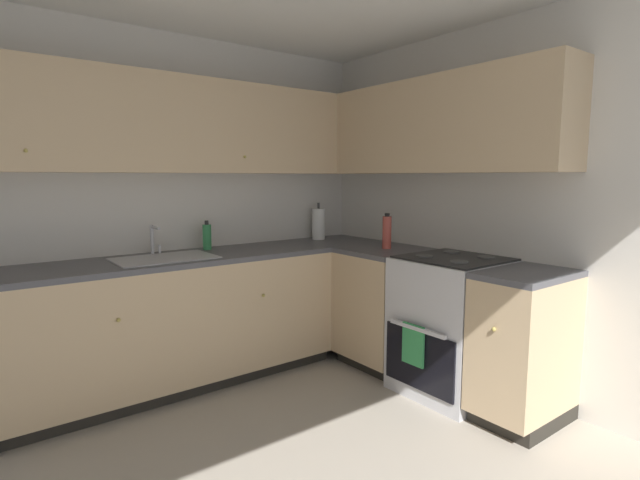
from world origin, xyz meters
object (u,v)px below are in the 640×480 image
Objects in this scene: oven_range at (452,324)px; soap_bottle at (207,237)px; oil_bottle at (387,232)px; paper_towel_roll at (319,224)px.

soap_bottle is at bearing 128.95° from oven_range.
paper_towel_roll is at bearing 95.69° from oil_bottle.
oil_bottle is (-0.02, 0.60, 0.56)m from oven_range.
soap_bottle is 1.01m from paper_towel_roll.
paper_towel_roll reaches higher than soap_bottle.
oil_bottle is at bearing -84.31° from paper_towel_roll.
oil_bottle is at bearing 91.75° from oven_range.
oven_range is 1.83m from soap_bottle.
oil_bottle reaches higher than oven_range.
paper_towel_roll is at bearing -1.14° from soap_bottle.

